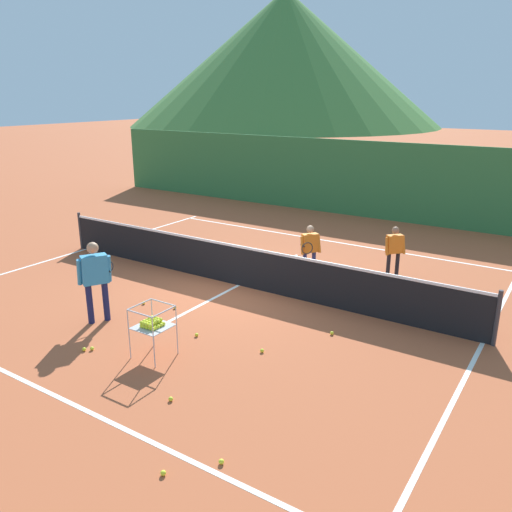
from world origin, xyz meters
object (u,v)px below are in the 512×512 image
Objects in this scene: tennis_net at (239,265)px; tennis_ball_0 at (144,303)px; tennis_ball_2 at (163,473)px; tennis_ball_6 at (332,333)px; student_1 at (394,247)px; tennis_ball_3 at (175,307)px; student_0 at (310,247)px; tennis_ball_5 at (92,348)px; tennis_ball_7 at (197,335)px; ball_cart at (152,324)px; tennis_ball_8 at (221,462)px; tennis_ball_9 at (262,351)px; tennis_ball_4 at (171,399)px; tennis_ball_1 at (84,349)px; instructor at (95,275)px.

tennis_ball_0 is (-1.04, -2.04, -0.47)m from tennis_net.
tennis_ball_6 is at bearing 89.10° from tennis_ball_2.
tennis_ball_3 is at bearing -126.01° from student_1.
student_0 is 3.63m from tennis_ball_3.
tennis_ball_0 and tennis_ball_5 have the same top height.
student_1 reaches higher than tennis_ball_7.
tennis_ball_3 and tennis_ball_5 have the same top height.
tennis_ball_6 is (2.20, 2.40, -0.56)m from ball_cart.
tennis_ball_2 is 1.00× the size of tennis_ball_6.
tennis_ball_2 is (2.13, -2.08, -0.56)m from ball_cart.
ball_cart is 13.22× the size of tennis_ball_8.
tennis_ball_5 is 2.97m from tennis_ball_9.
ball_cart is (-0.38, -4.97, -0.18)m from student_0.
tennis_ball_4 is (1.16, -0.87, -0.56)m from ball_cart.
tennis_net is 12.38× the size of ball_cart.
tennis_ball_1 is (-3.23, -6.58, -0.73)m from student_1.
student_0 is (1.11, 1.39, 0.28)m from tennis_net.
tennis_ball_6 is 2.51m from tennis_ball_7.
tennis_ball_0 is at bearing 140.66° from tennis_ball_4.
tennis_net is at bearing 85.51° from tennis_ball_5.
instructor reaches higher than student_0.
tennis_ball_2 is at bearing -44.23° from ball_cart.
tennis_ball_5 is at bearing -130.06° from tennis_ball_7.
instructor is at bearing -110.26° from tennis_net.
tennis_ball_5 is 1.00× the size of tennis_ball_8.
ball_cart reaches higher than tennis_ball_3.
ball_cart reaches higher than tennis_ball_2.
tennis_net is 163.69× the size of tennis_ball_3.
tennis_ball_5 is (-3.18, 1.63, 0.00)m from tennis_ball_2.
tennis_net is at bearing 84.36° from tennis_ball_1.
tennis_ball_5 is at bearing -148.44° from tennis_ball_9.
tennis_ball_0 is at bearing 144.75° from tennis_ball_8.
tennis_ball_0 is at bearing 110.10° from tennis_ball_5.
instructor is at bearing -168.97° from tennis_ball_9.
tennis_ball_5 is at bearing 46.11° from tennis_ball_1.
ball_cart is 1.38m from tennis_ball_1.
student_1 is 7.24m from tennis_ball_5.
tennis_ball_2 is at bearing -27.11° from tennis_ball_5.
tennis_ball_9 is at bearing -119.11° from tennis_ball_6.
tennis_ball_7 and tennis_ball_8 have the same top height.
student_0 is at bearing 86.61° from tennis_ball_7.
student_0 is at bearing 66.22° from tennis_ball_3.
tennis_ball_7 is at bearing 49.69° from tennis_ball_1.
tennis_ball_6 is (1.04, 3.27, 0.00)m from tennis_ball_4.
tennis_net is 2.79m from tennis_ball_7.
tennis_ball_4 is at bearing -99.23° from tennis_ball_9.
tennis_net is 6.35m from tennis_ball_2.
tennis_net is 163.69× the size of tennis_ball_6.
student_0 is 19.03× the size of tennis_ball_7.
tennis_ball_5 is at bearing 169.19° from tennis_ball_4.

